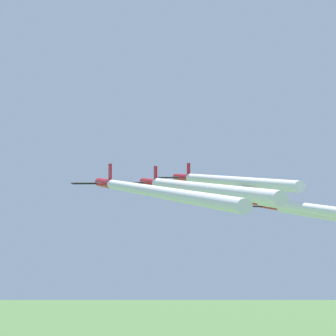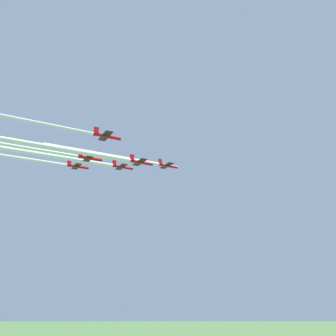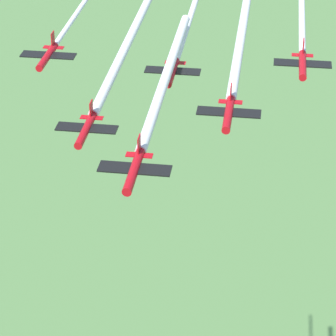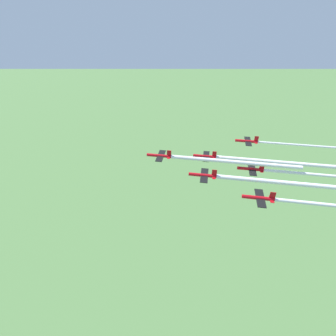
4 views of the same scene
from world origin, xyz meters
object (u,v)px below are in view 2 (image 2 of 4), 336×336
Objects in this scene: jet_0 at (167,166)px; jet_2 at (140,162)px; jet_3 at (77,166)px; jet_1 at (122,167)px; jet_4 at (89,158)px; jet_5 at (106,136)px.

jet_0 reaches higher than jet_2.
jet_1 is at bearing 59.53° from jet_3.
jet_3 is at bearing -180.00° from jet_4.
jet_5 is at bearing -59.53° from jet_0.
jet_3 reaches higher than jet_1.
jet_0 is 33.92m from jet_5.
jet_4 is at bearing 0.00° from jet_3.
jet_4 is 17.24m from jet_5.
jet_5 is at bearing -0.00° from jet_4.
jet_3 reaches higher than jet_2.
jet_2 is at bearing 29.54° from jet_3.
jet_1 is at bearing -120.47° from jet_0.
jet_4 reaches higher than jet_2.
jet_4 is 1.00× the size of jet_5.
jet_0 is at bearing 59.53° from jet_1.
jet_0 is 1.00× the size of jet_3.
jet_0 reaches higher than jet_1.
jet_4 is at bearing -90.00° from jet_0.
jet_2 is 1.00× the size of jet_5.
jet_0 is 29.30m from jet_4.
jet_4 is (-12.43, 11.53, -1.72)m from jet_1.
jet_3 is (20.51, 21.40, 3.75)m from jet_2.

